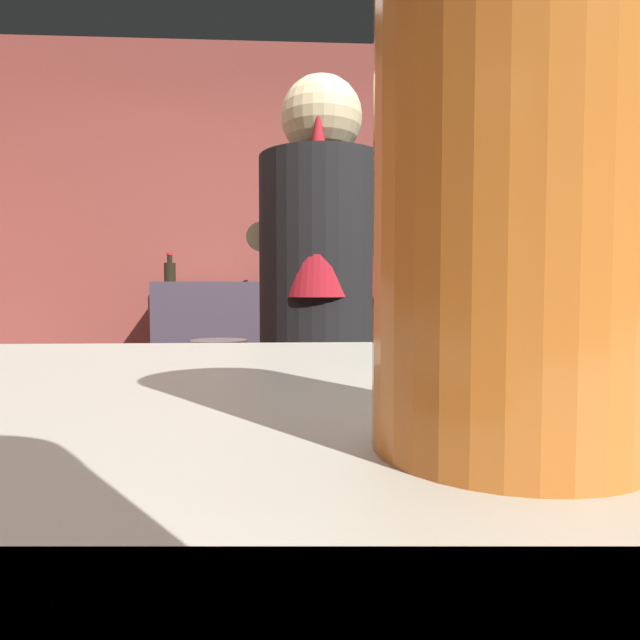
# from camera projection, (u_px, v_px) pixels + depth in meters

# --- Properties ---
(wall_back) EXTENTS (5.20, 0.10, 2.70)m
(wall_back) POSITION_uv_depth(u_px,v_px,m) (259.00, 258.00, 3.46)
(wall_back) COLOR brown
(wall_back) RESTS_ON ground
(prep_counter) EXTENTS (2.10, 0.60, 0.89)m
(prep_counter) POSITION_uv_depth(u_px,v_px,m) (332.00, 479.00, 1.96)
(prep_counter) COLOR #523723
(prep_counter) RESTS_ON ground
(back_shelf) EXTENTS (0.79, 0.36, 1.19)m
(back_shelf) POSITION_uv_depth(u_px,v_px,m) (226.00, 381.00, 3.21)
(back_shelf) COLOR #3E3542
(back_shelf) RESTS_ON ground
(bartender) EXTENTS (0.46, 0.53, 1.71)m
(bartender) POSITION_uv_depth(u_px,v_px,m) (321.00, 341.00, 1.47)
(bartender) COLOR #362834
(bartender) RESTS_ON ground
(knife_block) EXTENTS (0.10, 0.08, 0.29)m
(knife_block) POSITION_uv_depth(u_px,v_px,m) (478.00, 329.00, 1.87)
(knife_block) COLOR olive
(knife_block) RESTS_ON prep_counter
(mixing_bowl) EXTENTS (0.21, 0.21, 0.06)m
(mixing_bowl) POSITION_uv_depth(u_px,v_px,m) (219.00, 348.00, 2.01)
(mixing_bowl) COLOR silver
(mixing_bowl) RESTS_ON prep_counter
(chefs_knife) EXTENTS (0.23, 0.12, 0.01)m
(chefs_knife) POSITION_uv_depth(u_px,v_px,m) (394.00, 358.00, 1.89)
(chefs_knife) COLOR silver
(chefs_knife) RESTS_ON prep_counter
(pint_glass_far) EXTENTS (0.08, 0.08, 0.15)m
(pint_glass_far) POSITION_uv_depth(u_px,v_px,m) (509.00, 201.00, 0.16)
(pint_glass_far) COLOR #B56123
(pint_glass_far) RESTS_ON bar_counter
(bottle_olive_oil) EXTENTS (0.07, 0.07, 0.20)m
(bottle_olive_oil) POSITION_uv_depth(u_px,v_px,m) (266.00, 269.00, 3.22)
(bottle_olive_oil) COLOR #2C5498
(bottle_olive_oil) RESTS_ON back_shelf
(bottle_soy) EXTENTS (0.07, 0.07, 0.21)m
(bottle_soy) POSITION_uv_depth(u_px,v_px,m) (279.00, 270.00, 3.29)
(bottle_soy) COLOR #518C3C
(bottle_soy) RESTS_ON back_shelf
(bottle_vinegar) EXTENTS (0.07, 0.07, 0.17)m
(bottle_vinegar) POSITION_uv_depth(u_px,v_px,m) (170.00, 271.00, 3.20)
(bottle_vinegar) COLOR black
(bottle_vinegar) RESTS_ON back_shelf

